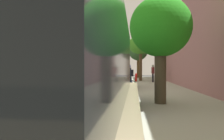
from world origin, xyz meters
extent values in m
plane|color=#2E2E2E|center=(0.00, 0.00, 0.00)|extent=(62.03, 62.03, 0.00)
cube|color=#A7AF9C|center=(4.00, 0.00, 0.07)|extent=(3.54, 38.77, 0.15)
cube|color=gray|center=(2.15, 0.00, 0.07)|extent=(0.16, 38.77, 0.15)
cube|color=white|center=(-2.85, -5.69, 0.00)|extent=(0.14, 2.20, 0.01)
cube|color=white|center=(-2.85, -1.49, 0.00)|extent=(0.14, 2.20, 0.01)
cube|color=white|center=(-2.85, 2.71, 0.00)|extent=(0.14, 2.20, 0.01)
cube|color=white|center=(-2.85, 6.91, 0.00)|extent=(0.14, 2.20, 0.01)
cube|color=white|center=(-2.85, 11.11, 0.00)|extent=(0.14, 2.20, 0.01)
cube|color=white|center=(-2.85, 15.31, 0.00)|extent=(0.14, 2.20, 0.01)
cube|color=white|center=(0.68, 0.00, 0.00)|extent=(0.12, 38.77, 0.01)
cube|color=#9F6B6B|center=(6.02, 0.00, 3.27)|extent=(0.50, 38.77, 6.55)
cube|color=black|center=(1.07, -13.18, 1.61)|extent=(1.74, 3.14, 0.76)
cylinder|color=black|center=(0.23, -11.70, 0.38)|extent=(0.24, 0.76, 0.76)
cube|color=navy|center=(1.19, -7.00, 0.60)|extent=(1.85, 4.44, 0.64)
cube|color=black|center=(1.19, -7.00, 1.22)|extent=(1.59, 2.13, 0.60)
cylinder|color=black|center=(1.97, -5.62, 0.33)|extent=(0.23, 0.66, 0.66)
cylinder|color=black|center=(0.35, -5.65, 0.33)|extent=(0.23, 0.66, 0.66)
cylinder|color=black|center=(2.03, -8.35, 0.33)|extent=(0.23, 0.66, 0.66)
cylinder|color=black|center=(0.41, -8.38, 0.33)|extent=(0.23, 0.66, 0.66)
cube|color=black|center=(1.14, 0.32, 0.60)|extent=(1.79, 4.41, 0.64)
cube|color=black|center=(1.14, 0.32, 1.22)|extent=(1.57, 2.11, 0.60)
cylinder|color=black|center=(1.94, 1.69, 0.33)|extent=(0.23, 0.66, 0.66)
cylinder|color=black|center=(0.32, 1.67, 0.33)|extent=(0.23, 0.66, 0.66)
cylinder|color=black|center=(1.96, -1.04, 0.33)|extent=(0.23, 0.66, 0.66)
cylinder|color=black|center=(0.34, -1.05, 0.33)|extent=(0.23, 0.66, 0.66)
cube|color=white|center=(1.02, 7.76, 0.75)|extent=(2.29, 5.41, 0.80)
cube|color=black|center=(1.08, 8.69, 1.55)|extent=(1.82, 1.61, 0.80)
cube|color=white|center=(0.94, 6.57, 1.21)|extent=(2.03, 2.76, 0.12)
cylinder|color=black|center=(2.02, 9.34, 0.40)|extent=(0.27, 0.81, 0.80)
cylinder|color=black|center=(0.22, 9.46, 0.40)|extent=(0.27, 0.81, 0.80)
cylinder|color=black|center=(1.81, 6.07, 0.40)|extent=(0.27, 0.81, 0.80)
cylinder|color=black|center=(0.01, 6.18, 0.40)|extent=(0.27, 0.81, 0.80)
cube|color=slate|center=(1.04, 14.90, 0.60)|extent=(1.79, 4.41, 0.64)
cube|color=black|center=(1.04, 14.90, 1.22)|extent=(1.56, 2.11, 0.60)
cylinder|color=black|center=(1.85, 16.26, 0.33)|extent=(0.22, 0.66, 0.66)
cylinder|color=black|center=(0.23, 16.27, 0.33)|extent=(0.22, 0.66, 0.66)
cylinder|color=black|center=(1.84, 13.53, 0.33)|extent=(0.22, 0.66, 0.66)
cylinder|color=black|center=(0.22, 13.54, 0.33)|extent=(0.22, 0.66, 0.66)
torus|color=black|center=(1.27, 0.32, 0.35)|extent=(0.57, 0.46, 0.69)
torus|color=black|center=(2.08, -0.32, 0.35)|extent=(0.57, 0.46, 0.69)
cylinder|color=black|center=(1.57, 0.08, 0.43)|extent=(0.53, 0.43, 0.51)
cylinder|color=black|center=(1.86, -0.15, 0.42)|extent=(0.13, 0.11, 0.47)
cylinder|color=black|center=(1.61, 0.05, 0.67)|extent=(0.59, 0.48, 0.05)
cylinder|color=black|center=(1.95, -0.22, 0.27)|extent=(0.30, 0.25, 0.19)
cylinder|color=black|center=(1.99, -0.25, 0.50)|extent=(0.23, 0.19, 0.33)
cylinder|color=black|center=(1.30, 0.30, 0.51)|extent=(0.11, 0.10, 0.34)
cube|color=black|center=(1.90, -0.18, 0.70)|extent=(0.25, 0.23, 0.05)
cylinder|color=black|center=(1.33, 0.27, 0.73)|extent=(0.31, 0.38, 0.03)
cylinder|color=#C6B284|center=(1.95, -0.38, 0.43)|extent=(0.15, 0.15, 0.85)
cylinder|color=#C6B284|center=(1.80, -0.52, 0.43)|extent=(0.15, 0.15, 0.85)
cube|color=white|center=(1.88, -0.45, 1.15)|extent=(0.43, 0.43, 0.60)
cylinder|color=white|center=(2.06, -0.27, 1.12)|extent=(0.10, 0.10, 0.57)
cylinder|color=white|center=(1.69, -0.63, 1.12)|extent=(0.10, 0.10, 0.57)
sphere|color=gray|center=(1.88, -0.45, 1.58)|extent=(0.24, 0.24, 0.24)
sphere|color=navy|center=(1.88, -0.45, 1.62)|extent=(0.27, 0.27, 0.27)
cube|color=black|center=(2.02, -0.59, 1.17)|extent=(0.34, 0.34, 0.44)
cylinder|color=#48402D|center=(3.11, -6.56, 1.30)|extent=(0.44, 0.44, 2.30)
ellipsoid|color=#26961D|center=(3.11, -6.56, 3.10)|extent=(2.35, 2.35, 2.32)
cylinder|color=brown|center=(3.11, 8.86, 1.72)|extent=(0.35, 0.35, 3.14)
ellipsoid|color=#408F24|center=(3.11, 8.86, 4.04)|extent=(2.72, 2.72, 2.04)
cylinder|color=brown|center=(3.11, 15.73, 1.70)|extent=(0.37, 0.37, 3.10)
ellipsoid|color=#365F30|center=(3.11, 15.73, 3.99)|extent=(2.72, 2.72, 2.87)
cylinder|color=black|center=(4.13, 6.09, 0.57)|extent=(0.15, 0.15, 0.85)
cylinder|color=black|center=(4.18, 6.28, 0.57)|extent=(0.15, 0.15, 0.85)
cube|color=#591E1E|center=(4.15, 6.18, 1.29)|extent=(0.31, 0.42, 0.60)
cylinder|color=#591E1E|center=(4.09, 5.93, 1.26)|extent=(0.10, 0.10, 0.57)
cylinder|color=#591E1E|center=(4.21, 6.44, 1.26)|extent=(0.10, 0.10, 0.57)
sphere|color=gray|center=(4.15, 6.18, 1.71)|extent=(0.24, 0.24, 0.24)
cylinder|color=red|center=(2.58, 7.24, 0.50)|extent=(0.22, 0.22, 0.70)
sphere|color=red|center=(2.58, 7.24, 0.89)|extent=(0.20, 0.20, 0.20)
camera|label=1|loc=(1.94, -15.07, 1.51)|focal=35.12mm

